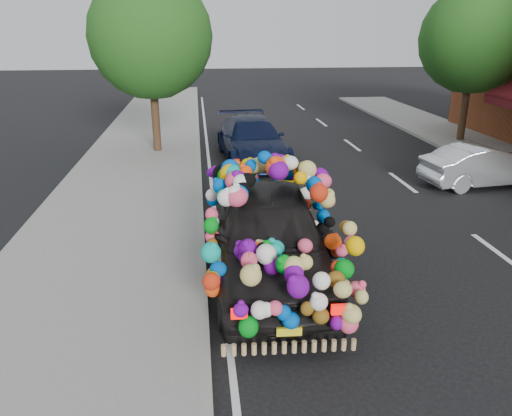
{
  "coord_description": "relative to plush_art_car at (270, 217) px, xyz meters",
  "views": [
    {
      "loc": [
        -2.32,
        -8.47,
        4.27
      ],
      "look_at": [
        -1.23,
        0.83,
        0.89
      ],
      "focal_mm": 35.0,
      "sensor_mm": 36.0,
      "label": 1
    }
  ],
  "objects": [
    {
      "name": "silver_hatchback",
      "position": [
        6.88,
        4.9,
        -0.6
      ],
      "size": [
        3.68,
        1.65,
        1.17
      ],
      "primitive_type": "imported",
      "rotation": [
        0.0,
        0.0,
        1.69
      ],
      "color": "silver",
      "rests_on": "ground"
    },
    {
      "name": "tree_far_b",
      "position": [
        9.13,
        10.45,
        2.71
      ],
      "size": [
        4.0,
        4.0,
        5.9
      ],
      "color": "#332114",
      "rests_on": "ground"
    },
    {
      "name": "ground",
      "position": [
        1.13,
        0.45,
        -1.19
      ],
      "size": [
        100.0,
        100.0,
        0.0
      ],
      "primitive_type": "plane",
      "color": "black",
      "rests_on": "ground"
    },
    {
      "name": "tree_near_sidewalk",
      "position": [
        -2.67,
        9.95,
        2.84
      ],
      "size": [
        4.2,
        4.2,
        6.13
      ],
      "color": "#332114",
      "rests_on": "ground"
    },
    {
      "name": "kerb",
      "position": [
        -1.22,
        0.45,
        -1.12
      ],
      "size": [
        0.15,
        60.0,
        0.13
      ],
      "primitive_type": "cube",
      "color": "gray",
      "rests_on": "ground"
    },
    {
      "name": "lane_markings",
      "position": [
        4.73,
        0.45,
        -1.18
      ],
      "size": [
        6.0,
        50.0,
        0.01
      ],
      "primitive_type": null,
      "color": "silver",
      "rests_on": "ground"
    },
    {
      "name": "sidewalk",
      "position": [
        -3.17,
        0.45,
        -1.13
      ],
      "size": [
        4.0,
        60.0,
        0.12
      ],
      "primitive_type": "cube",
      "color": "gray",
      "rests_on": "ground"
    },
    {
      "name": "navy_sedan",
      "position": [
        0.61,
        8.57,
        -0.48
      ],
      "size": [
        2.34,
        5.02,
        1.42
      ],
      "primitive_type": "imported",
      "rotation": [
        0.0,
        0.0,
        0.07
      ],
      "color": "black",
      "rests_on": "ground"
    },
    {
      "name": "plush_art_car",
      "position": [
        0.0,
        0.0,
        0.0
      ],
      "size": [
        2.5,
        5.12,
        2.3
      ],
      "rotation": [
        0.0,
        0.0,
        -0.04
      ],
      "color": "black",
      "rests_on": "ground"
    }
  ]
}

